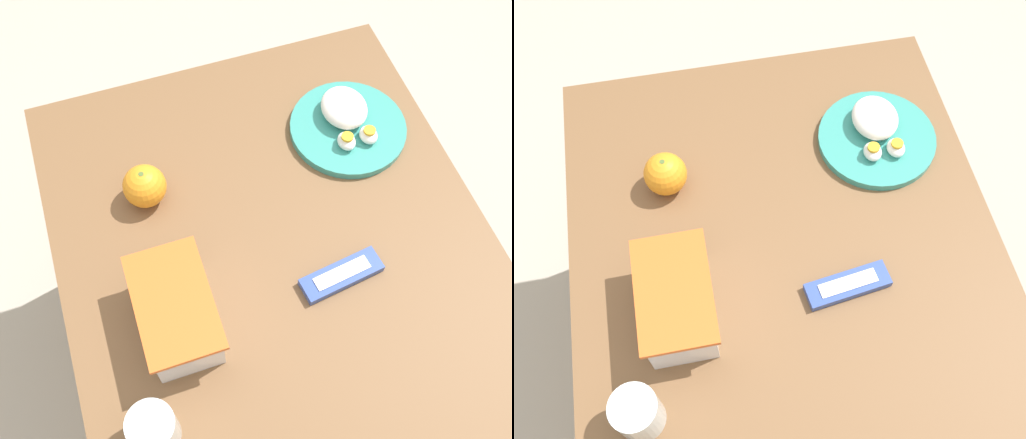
{
  "view_description": "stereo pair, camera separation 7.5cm",
  "coord_description": "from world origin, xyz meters",
  "views": [
    {
      "loc": [
        -0.47,
        0.2,
        1.77
      ],
      "look_at": [
        0.07,
        0.02,
        0.75
      ],
      "focal_mm": 42.0,
      "sensor_mm": 36.0,
      "label": 1
    },
    {
      "loc": [
        -0.49,
        0.13,
        1.77
      ],
      "look_at": [
        0.07,
        0.02,
        0.75
      ],
      "focal_mm": 42.0,
      "sensor_mm": 36.0,
      "label": 2
    }
  ],
  "objects": [
    {
      "name": "ground_plane",
      "position": [
        0.0,
        0.0,
        0.0
      ],
      "size": [
        10.0,
        10.0,
        0.0
      ],
      "primitive_type": "plane",
      "color": "#B2A899"
    },
    {
      "name": "orange_fruit",
      "position": [
        0.2,
        0.21,
        0.77
      ],
      "size": [
        0.09,
        0.09,
        0.09
      ],
      "color": "orange",
      "rests_on": "table"
    },
    {
      "name": "food_container",
      "position": [
        -0.07,
        0.22,
        0.77
      ],
      "size": [
        0.21,
        0.13,
        0.11
      ],
      "color": "white",
      "rests_on": "table"
    },
    {
      "name": "drinking_glass",
      "position": [
        -0.25,
        0.3,
        0.77
      ],
      "size": [
        0.08,
        0.08,
        0.09
      ],
      "color": "silver",
      "rests_on": "table"
    },
    {
      "name": "rice_plate",
      "position": [
        0.24,
        -0.24,
        0.75
      ],
      "size": [
        0.25,
        0.25,
        0.07
      ],
      "color": "teal",
      "rests_on": "table"
    },
    {
      "name": "candy_bar",
      "position": [
        -0.09,
        -0.09,
        0.73
      ],
      "size": [
        0.07,
        0.17,
        0.02
      ],
      "color": "#334C9E",
      "rests_on": "table"
    },
    {
      "name": "table",
      "position": [
        0.0,
        0.0,
        0.61
      ],
      "size": [
        1.03,
        0.84,
        0.72
      ],
      "color": "brown",
      "rests_on": "ground_plane"
    }
  ]
}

